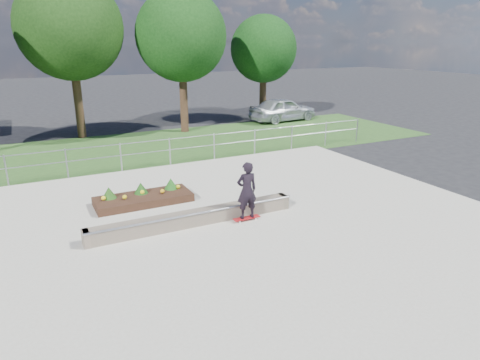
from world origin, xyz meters
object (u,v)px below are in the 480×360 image
skateboarder (247,191)px  planter_bed (143,197)px  grind_ledge (195,218)px  parked_car (283,109)px

skateboarder → planter_bed: bearing=129.6°
grind_ledge → parked_car: 17.19m
grind_ledge → parked_car: size_ratio=1.33×
skateboarder → parked_car: 16.60m
planter_bed → parked_car: parked_car is taller
grind_ledge → skateboarder: size_ratio=3.46×
planter_bed → skateboarder: size_ratio=1.73×
parked_car → grind_ledge: bearing=133.8°
skateboarder → parked_car: skateboarder is taller
skateboarder → parked_car: (9.74, 13.44, -0.19)m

